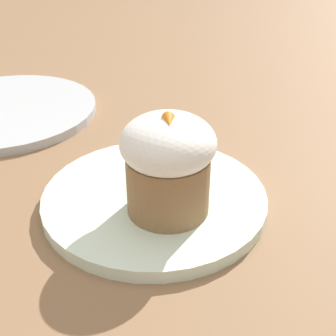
# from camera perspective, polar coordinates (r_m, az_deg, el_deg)

# --- Properties ---
(ground_plane) EXTENTS (4.00, 4.00, 0.00)m
(ground_plane) POSITION_cam_1_polar(r_m,az_deg,el_deg) (0.48, -1.64, -4.39)
(ground_plane) COLOR #846042
(dessert_plate) EXTENTS (0.23, 0.23, 0.01)m
(dessert_plate) POSITION_cam_1_polar(r_m,az_deg,el_deg) (0.48, -1.65, -3.74)
(dessert_plate) COLOR silver
(dessert_plate) RESTS_ON ground_plane
(carrot_cake) EXTENTS (0.09, 0.09, 0.10)m
(carrot_cake) POSITION_cam_1_polar(r_m,az_deg,el_deg) (0.42, 0.00, 0.68)
(carrot_cake) COLOR olive
(carrot_cake) RESTS_ON dessert_plate
(spoon) EXTENTS (0.12, 0.04, 0.01)m
(spoon) POSITION_cam_1_polar(r_m,az_deg,el_deg) (0.49, -0.73, -1.75)
(spoon) COLOR silver
(spoon) RESTS_ON dessert_plate
(side_plate) EXTENTS (0.26, 0.26, 0.01)m
(side_plate) POSITION_cam_1_polar(r_m,az_deg,el_deg) (0.71, -19.27, 6.66)
(side_plate) COLOR #B2B7BC
(side_plate) RESTS_ON ground_plane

